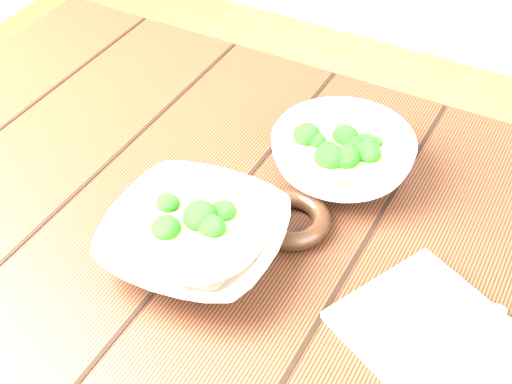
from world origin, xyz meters
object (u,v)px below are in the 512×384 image
object	(u,v)px
soup_bowl_back	(342,154)
trivet	(291,219)
table	(232,276)
soup_bowl_front	(195,237)
napkin	(438,340)

from	to	relation	value
soup_bowl_back	trivet	size ratio (longest dim) A/B	2.49
table	soup_bowl_back	xyz separation A→B (m)	(0.10, 0.16, 0.16)
soup_bowl_front	napkin	bearing A→B (deg)	2.67
soup_bowl_back	trivet	distance (m)	0.14
soup_bowl_front	napkin	size ratio (longest dim) A/B	1.16
trivet	table	bearing A→B (deg)	-160.85
soup_bowl_back	napkin	distance (m)	0.31
trivet	napkin	distance (m)	0.25
table	soup_bowl_front	distance (m)	0.17
soup_bowl_front	trivet	xyz separation A→B (m)	(0.09, 0.10, -0.02)
soup_bowl_front	napkin	world-z (taller)	soup_bowl_front
soup_bowl_front	napkin	xyz separation A→B (m)	(0.32, 0.01, -0.02)
table	soup_bowl_back	world-z (taller)	soup_bowl_back
table	napkin	bearing A→B (deg)	-10.83
table	soup_bowl_back	bearing A→B (deg)	59.39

